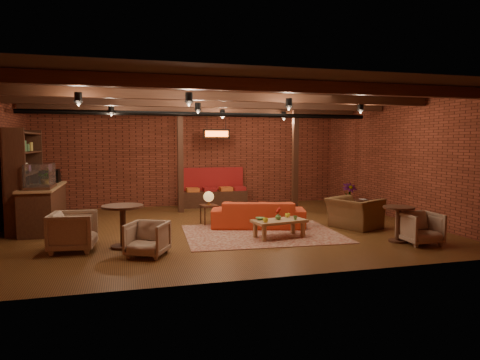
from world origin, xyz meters
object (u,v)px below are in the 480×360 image
object	(u,v)px
round_table_right	(398,218)
side_table_lamp	(209,199)
coffee_table	(279,222)
sofa	(258,214)
round_table_left	(123,219)
armchair_right	(355,208)
plant_tall	(350,170)
armchair_a	(73,229)
armchair_far	(421,227)
side_table_book	(361,201)
armchair_b	(147,237)

from	to	relation	value
round_table_right	side_table_lamp	bearing A→B (deg)	139.50
coffee_table	sofa	bearing A→B (deg)	93.83
round_table_left	armchair_right	distance (m)	5.48
round_table_left	plant_tall	world-z (taller)	plant_tall
side_table_lamp	sofa	bearing A→B (deg)	-32.95
coffee_table	side_table_lamp	distance (m)	2.28
armchair_a	armchair_far	distance (m)	6.93
coffee_table	side_table_book	bearing A→B (deg)	31.47
side_table_book	armchair_b	bearing A→B (deg)	-155.57
side_table_lamp	round_table_left	world-z (taller)	round_table_left
round_table_left	armchair_b	distance (m)	0.91
round_table_left	armchair_b	size ratio (longest dim) A/B	1.21
armchair_a	round_table_right	xyz separation A→B (m)	(6.49, -0.97, 0.08)
armchair_b	armchair_right	xyz separation A→B (m)	(5.02, 1.35, 0.14)
side_table_lamp	armchair_b	xyz separation A→B (m)	(-1.67, -2.73, -0.29)
sofa	armchair_right	xyz separation A→B (m)	(2.25, -0.67, 0.16)
armchair_right	sofa	bearing A→B (deg)	49.76
side_table_lamp	armchair_a	xyz separation A→B (m)	(-3.02, -1.99, -0.22)
sofa	armchair_b	bearing A→B (deg)	52.44
round_table_right	sofa	bearing A→B (deg)	136.49
sofa	armchair_b	distance (m)	3.42
round_table_left	armchair_b	bearing A→B (deg)	-60.73
round_table_left	armchair_right	bearing A→B (deg)	6.10
coffee_table	armchair_right	xyz separation A→B (m)	(2.17, 0.56, 0.14)
round_table_left	armchair_b	xyz separation A→B (m)	(0.43, -0.77, -0.22)
sofa	coffee_table	size ratio (longest dim) A/B	1.82
armchair_a	side_table_book	size ratio (longest dim) A/B	1.68
armchair_b	armchair_a	bearing A→B (deg)	176.78
armchair_far	plant_tall	xyz separation A→B (m)	(0.76, 4.26, 0.90)
side_table_lamp	armchair_b	world-z (taller)	side_table_lamp
round_table_right	plant_tall	bearing A→B (deg)	74.69
armchair_b	round_table_left	bearing A→B (deg)	144.85
sofa	round_table_left	distance (m)	3.44
sofa	side_table_book	bearing A→B (deg)	-151.39
coffee_table	armchair_a	world-z (taller)	armchair_a
round_table_left	plant_tall	bearing A→B (deg)	24.20
coffee_table	plant_tall	world-z (taller)	plant_tall
coffee_table	round_table_right	world-z (taller)	round_table_right
coffee_table	side_table_lamp	bearing A→B (deg)	121.28
armchair_b	armchair_far	distance (m)	5.48
side_table_lamp	side_table_book	world-z (taller)	side_table_lamp
armchair_far	side_table_lamp	bearing A→B (deg)	141.80
armchair_a	armchair_far	size ratio (longest dim) A/B	1.15
armchair_right	armchair_b	bearing A→B (deg)	81.38
armchair_far	plant_tall	world-z (taller)	plant_tall
sofa	armchair_b	xyz separation A→B (m)	(-2.76, -2.02, 0.02)
side_table_lamp	plant_tall	bearing A→B (deg)	12.72
round_table_left	side_table_book	distance (m)	6.73
side_table_lamp	armchair_b	distance (m)	3.21
coffee_table	round_table_right	size ratio (longest dim) A/B	1.66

